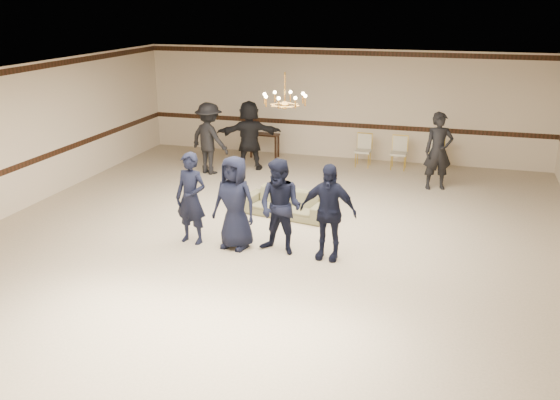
{
  "coord_description": "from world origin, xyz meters",
  "views": [
    {
      "loc": [
        3.34,
        -10.58,
        4.59
      ],
      "look_at": [
        0.35,
        -0.5,
        1.07
      ],
      "focal_mm": 39.0,
      "sensor_mm": 36.0,
      "label": 1
    }
  ],
  "objects_px": {
    "settee": "(286,203)",
    "boy_d": "(328,212)",
    "adult_right": "(438,151)",
    "banquet_chair_left": "(363,151)",
    "chandelier": "(285,89)",
    "adult_mid": "(249,135)",
    "console_table": "(265,145)",
    "boy_b": "(235,203)",
    "adult_left": "(209,138)",
    "banquet_chair_mid": "(399,153)",
    "boy_a": "(191,198)",
    "banquet_chair_right": "(436,156)",
    "boy_c": "(280,207)"
  },
  "relations": [
    {
      "from": "adult_mid",
      "to": "console_table",
      "type": "distance_m",
      "value": 1.51
    },
    {
      "from": "banquet_chair_right",
      "to": "settee",
      "type": "bearing_deg",
      "value": -120.94
    },
    {
      "from": "adult_left",
      "to": "adult_right",
      "type": "height_order",
      "value": "same"
    },
    {
      "from": "boy_b",
      "to": "banquet_chair_mid",
      "type": "bearing_deg",
      "value": 79.34
    },
    {
      "from": "chandelier",
      "to": "adult_left",
      "type": "height_order",
      "value": "chandelier"
    },
    {
      "from": "adult_left",
      "to": "banquet_chair_mid",
      "type": "bearing_deg",
      "value": -136.74
    },
    {
      "from": "boy_c",
      "to": "adult_right",
      "type": "height_order",
      "value": "adult_right"
    },
    {
      "from": "settee",
      "to": "banquet_chair_right",
      "type": "xyz_separation_m",
      "value": [
        2.97,
        4.56,
        0.18
      ]
    },
    {
      "from": "console_table",
      "to": "boy_c",
      "type": "bearing_deg",
      "value": -64.66
    },
    {
      "from": "boy_a",
      "to": "console_table",
      "type": "bearing_deg",
      "value": 104.25
    },
    {
      "from": "banquet_chair_right",
      "to": "boy_a",
      "type": "bearing_deg",
      "value": -121.13
    },
    {
      "from": "banquet_chair_left",
      "to": "adult_left",
      "type": "bearing_deg",
      "value": -150.68
    },
    {
      "from": "settee",
      "to": "banquet_chair_mid",
      "type": "xyz_separation_m",
      "value": [
        1.97,
        4.56,
        0.18
      ]
    },
    {
      "from": "adult_right",
      "to": "boy_b",
      "type": "bearing_deg",
      "value": -143.15
    },
    {
      "from": "adult_mid",
      "to": "adult_left",
      "type": "bearing_deg",
      "value": 16.51
    },
    {
      "from": "adult_right",
      "to": "banquet_chair_left",
      "type": "height_order",
      "value": "adult_right"
    },
    {
      "from": "chandelier",
      "to": "adult_mid",
      "type": "height_order",
      "value": "chandelier"
    },
    {
      "from": "boy_c",
      "to": "adult_left",
      "type": "relative_size",
      "value": 0.93
    },
    {
      "from": "adult_left",
      "to": "banquet_chair_mid",
      "type": "relative_size",
      "value": 2.12
    },
    {
      "from": "adult_mid",
      "to": "adult_right",
      "type": "height_order",
      "value": "same"
    },
    {
      "from": "banquet_chair_left",
      "to": "console_table",
      "type": "xyz_separation_m",
      "value": [
        -3.0,
        0.2,
        -0.09
      ]
    },
    {
      "from": "banquet_chair_left",
      "to": "banquet_chair_right",
      "type": "bearing_deg",
      "value": 3.52
    },
    {
      "from": "boy_d",
      "to": "banquet_chair_left",
      "type": "relative_size",
      "value": 1.98
    },
    {
      "from": "adult_right",
      "to": "chandelier",
      "type": "bearing_deg",
      "value": -147.33
    },
    {
      "from": "boy_c",
      "to": "settee",
      "type": "bearing_deg",
      "value": 115.81
    },
    {
      "from": "adult_right",
      "to": "banquet_chair_right",
      "type": "height_order",
      "value": "adult_right"
    },
    {
      "from": "boy_d",
      "to": "adult_left",
      "type": "xyz_separation_m",
      "value": [
        -4.29,
        4.69,
        0.07
      ]
    },
    {
      "from": "banquet_chair_mid",
      "to": "console_table",
      "type": "xyz_separation_m",
      "value": [
        -4.0,
        0.2,
        -0.09
      ]
    },
    {
      "from": "boy_a",
      "to": "settee",
      "type": "bearing_deg",
      "value": 64.73
    },
    {
      "from": "chandelier",
      "to": "settee",
      "type": "bearing_deg",
      "value": 102.9
    },
    {
      "from": "adult_mid",
      "to": "banquet_chair_right",
      "type": "distance_m",
      "value": 5.16
    },
    {
      "from": "adult_left",
      "to": "boy_c",
      "type": "bearing_deg",
      "value": 148.13
    },
    {
      "from": "settee",
      "to": "banquet_chair_right",
      "type": "bearing_deg",
      "value": 67.29
    },
    {
      "from": "boy_b",
      "to": "banquet_chair_left",
      "type": "bearing_deg",
      "value": 87.37
    },
    {
      "from": "banquet_chair_right",
      "to": "banquet_chair_mid",
      "type": "bearing_deg",
      "value": -177.92
    },
    {
      "from": "settee",
      "to": "boy_d",
      "type": "bearing_deg",
      "value": -45.52
    },
    {
      "from": "chandelier",
      "to": "banquet_chair_left",
      "type": "bearing_deg",
      "value": 80.9
    },
    {
      "from": "adult_left",
      "to": "banquet_chair_right",
      "type": "xyz_separation_m",
      "value": [
        5.9,
        1.88,
        -0.51
      ]
    },
    {
      "from": "boy_a",
      "to": "banquet_chair_right",
      "type": "xyz_separation_m",
      "value": [
        4.3,
        6.57,
        -0.45
      ]
    },
    {
      "from": "chandelier",
      "to": "settee",
      "type": "relative_size",
      "value": 0.49
    },
    {
      "from": "adult_mid",
      "to": "adult_right",
      "type": "relative_size",
      "value": 1.0
    },
    {
      "from": "adult_mid",
      "to": "adult_right",
      "type": "bearing_deg",
      "value": 154.15
    },
    {
      "from": "boy_a",
      "to": "adult_mid",
      "type": "distance_m",
      "value": 5.43
    },
    {
      "from": "boy_d",
      "to": "adult_mid",
      "type": "relative_size",
      "value": 0.93
    },
    {
      "from": "settee",
      "to": "adult_mid",
      "type": "height_order",
      "value": "adult_mid"
    },
    {
      "from": "adult_mid",
      "to": "chandelier",
      "type": "bearing_deg",
      "value": 97.21
    },
    {
      "from": "chandelier",
      "to": "adult_left",
      "type": "distance_m",
      "value": 4.88
    },
    {
      "from": "banquet_chair_left",
      "to": "settee",
      "type": "bearing_deg",
      "value": -98.43
    },
    {
      "from": "settee",
      "to": "adult_mid",
      "type": "distance_m",
      "value": 4.0
    },
    {
      "from": "boy_c",
      "to": "settee",
      "type": "height_order",
      "value": "boy_c"
    }
  ]
}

